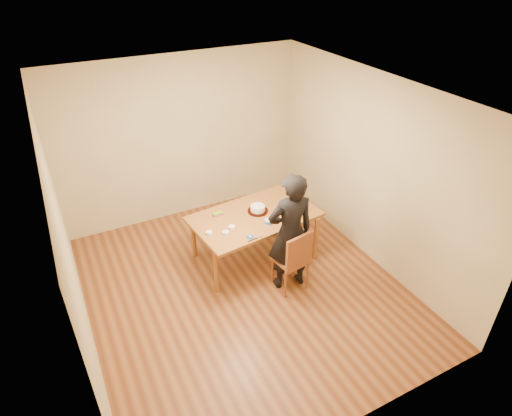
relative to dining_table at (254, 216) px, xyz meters
name	(u,v)px	position (x,y,z in m)	size (l,w,h in m)	color
room_shell	(230,192)	(-0.44, -0.20, 0.62)	(4.00, 4.50, 2.70)	brown
dining_table	(254,216)	(0.00, 0.00, 0.00)	(1.76, 1.05, 0.04)	brown
dining_chair	(291,259)	(0.15, -0.78, -0.28)	(0.40, 0.40, 0.04)	brown
cake_plate	(258,211)	(0.09, 0.06, 0.03)	(0.29, 0.29, 0.02)	#B5180C
cake	(258,208)	(0.09, 0.06, 0.08)	(0.21, 0.21, 0.07)	white
frosting_dome	(258,206)	(0.09, 0.06, 0.12)	(0.21, 0.21, 0.03)	white
frosting_tub	(268,222)	(0.06, -0.30, 0.06)	(0.09, 0.09, 0.08)	white
frosting_lid	(250,237)	(-0.29, -0.45, 0.03)	(0.10, 0.10, 0.01)	#1A45A9
frosting_dollop	(250,236)	(-0.29, -0.45, 0.04)	(0.04, 0.04, 0.02)	white
ramekin_green	(226,233)	(-0.55, -0.24, 0.04)	(0.09, 0.09, 0.04)	white
ramekin_yellow	(232,228)	(-0.43, -0.16, 0.04)	(0.09, 0.09, 0.04)	white
ramekin_multi	(209,233)	(-0.75, -0.14, 0.04)	(0.08, 0.08, 0.04)	white
candy_box_pink	(218,214)	(-0.46, 0.24, 0.03)	(0.13, 0.07, 0.02)	#DB33AA
candy_box_green	(217,213)	(-0.47, 0.24, 0.05)	(0.14, 0.07, 0.02)	green
spatula	(253,240)	(-0.29, -0.52, 0.03)	(0.14, 0.01, 0.01)	black
person	(290,233)	(0.15, -0.73, 0.13)	(0.62, 0.41, 1.71)	black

